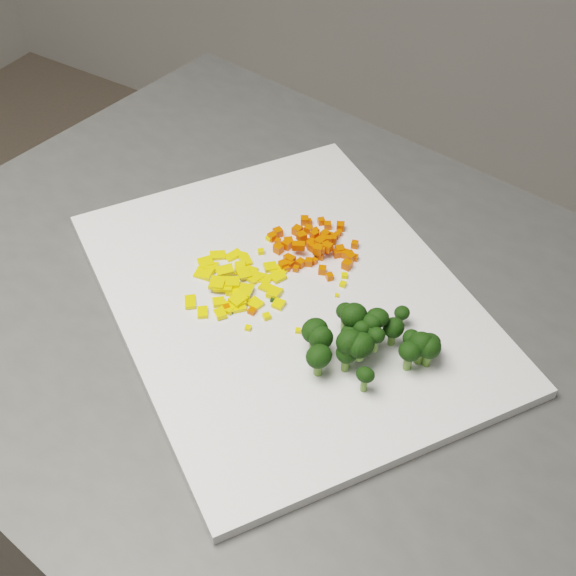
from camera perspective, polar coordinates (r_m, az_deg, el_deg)
The scene contains 143 objects.
counter_block at distance 1.24m, azimuth 1.80°, elevation -17.25°, with size 1.04×0.73×0.90m, color #434240.
cutting_board at distance 0.89m, azimuth 0.00°, elevation -0.74°, with size 0.47×0.37×0.01m, color white.
carrot_pile at distance 0.93m, azimuth 1.82°, elevation 3.33°, with size 0.11×0.11×0.03m, color #E53F02, non-canonical shape.
pepper_pile at distance 0.89m, azimuth -4.06°, elevation 0.40°, with size 0.12×0.12×0.02m, color yellow, non-canonical shape.
broccoli_pile at distance 0.81m, azimuth 5.70°, elevation -3.17°, with size 0.13×0.13×0.06m, color black, non-canonical shape.
carrot_cube_0 at distance 0.94m, azimuth 2.90°, elevation 3.48°, with size 0.01×0.01×0.01m, color #E53F02.
carrot_cube_1 at distance 0.98m, azimuth 2.38°, elevation 4.76°, with size 0.01×0.01×0.01m, color #E53F02.
carrot_cube_2 at distance 0.94m, azimuth -0.69°, elevation 2.85°, with size 0.01×0.01×0.01m, color #E53F02.
carrot_cube_3 at distance 0.95m, azimuth 0.04°, elevation 3.26°, with size 0.01×0.01×0.01m, color #E53F02.
carrot_cube_4 at distance 0.93m, azimuth 0.55°, elevation 3.02°, with size 0.01×0.01×0.01m, color #E53F02.
carrot_cube_5 at distance 0.93m, azimuth 4.79°, elevation 2.18°, with size 0.01×0.01×0.01m, color #E53F02.
carrot_cube_6 at distance 0.94m, azimuth 2.27°, elevation 3.25°, with size 0.01×0.01×0.01m, color #E53F02.
carrot_cube_7 at distance 0.94m, azimuth 2.57°, elevation 3.52°, with size 0.01×0.01×0.01m, color #E53F02.
carrot_cube_8 at distance 0.92m, azimuth 0.13°, elevation 1.71°, with size 0.01×0.01×0.01m, color #E53F02.
carrot_cube_9 at distance 0.93m, azimuth 2.75°, elevation 3.01°, with size 0.01×0.01×0.01m, color #E53F02.
carrot_cube_10 at distance 0.94m, azimuth 4.09°, elevation 2.51°, with size 0.01×0.01×0.01m, color #E53F02.
carrot_cube_11 at distance 0.93m, azimuth 4.45°, elevation 2.17°, with size 0.01×0.01×0.01m, color #E53F02.
carrot_cube_12 at distance 0.93m, azimuth 4.42°, elevation 2.35°, with size 0.01×0.01×0.01m, color #E53F02.
carrot_cube_13 at distance 0.96m, azimuth 3.15°, elevation 3.67°, with size 0.01×0.01×0.01m, color #E53F02.
carrot_cube_14 at distance 0.97m, azimuth 3.75°, elevation 4.39°, with size 0.01×0.01×0.01m, color #E53F02.
carrot_cube_15 at distance 0.92m, azimuth 0.03°, elevation 1.91°, with size 0.01×0.01×0.01m, color #E53F02.
carrot_cube_16 at distance 0.96m, azimuth 0.99°, elevation 3.74°, with size 0.01×0.01×0.01m, color #E53F02.
carrot_cube_17 at distance 0.96m, azimuth 3.66°, elevation 3.95°, with size 0.01×0.01×0.01m, color #E53F02.
carrot_cube_18 at distance 0.91m, azimuth -0.12°, elevation 1.40°, with size 0.01×0.01×0.01m, color #E53F02.
carrot_cube_19 at distance 0.92m, azimuth 1.86°, elevation 1.92°, with size 0.01×0.01×0.01m, color #E53F02.
carrot_cube_20 at distance 0.92m, azimuth -0.32°, elevation 1.64°, with size 0.01×0.01×0.01m, color #E53F02.
carrot_cube_21 at distance 0.93m, azimuth 0.94°, elevation 3.00°, with size 0.01×0.01×0.01m, color #E53F02.
carrot_cube_22 at distance 0.93m, azimuth 4.14°, elevation 2.43°, with size 0.01×0.01×0.01m, color #E53F02.
carrot_cube_23 at distance 0.92m, azimuth 2.16°, elevation 2.75°, with size 0.01×0.01×0.01m, color #E53F02.
carrot_cube_24 at distance 0.95m, azimuth 1.96°, elevation 4.06°, with size 0.01×0.01×0.01m, color #E53F02.
carrot_cube_25 at distance 0.96m, azimuth 3.48°, elevation 3.75°, with size 0.01×0.01×0.01m, color #E53F02.
carrot_cube_26 at distance 0.95m, azimuth -1.12°, elevation 3.65°, with size 0.01×0.01×0.01m, color #E53F02.
carrot_cube_27 at distance 0.91m, azimuth 2.98°, elevation 0.81°, with size 0.01×0.01×0.01m, color #E53F02.
carrot_cube_28 at distance 0.94m, azimuth 1.89°, elevation 2.89°, with size 0.01×0.01×0.01m, color #E53F02.
carrot_cube_29 at distance 0.94m, azimuth -0.68°, elevation 2.80°, with size 0.01×0.01×0.01m, color #E53F02.
carrot_cube_30 at distance 0.92m, azimuth 0.19°, elevation 2.00°, with size 0.01×0.01×0.01m, color #E53F02.
carrot_cube_31 at distance 0.92m, azimuth 1.50°, elevation 1.85°, with size 0.01×0.01×0.01m, color #E53F02.
carrot_cube_32 at distance 0.93m, azimuth 2.31°, elevation 2.27°, with size 0.01×0.01×0.01m, color #E53F02.
carrot_cube_33 at distance 0.94m, azimuth 0.97°, elevation 3.67°, with size 0.01×0.01×0.01m, color #E53F02.
carrot_cube_34 at distance 0.95m, azimuth 4.77°, elevation 3.10°, with size 0.01×0.01×0.01m, color #E53F02.
carrot_cube_35 at distance 0.91m, azimuth 2.46°, elevation 1.28°, with size 0.01×0.01×0.01m, color #E53F02.
carrot_cube_36 at distance 0.91m, azimuth 0.57°, elevation 1.38°, with size 0.01×0.01×0.01m, color #E53F02.
carrot_cube_37 at distance 0.98m, azimuth 1.50°, elevation 4.73°, with size 0.01×0.01×0.01m, color #E53F02.
carrot_cube_38 at distance 0.93m, azimuth -0.02°, elevation 2.13°, with size 0.01×0.01×0.01m, color #E53F02.
carrot_cube_39 at distance 0.95m, azimuth 1.86°, elevation 3.37°, with size 0.01×0.01×0.01m, color #E53F02.
carrot_cube_40 at distance 0.94m, azimuth -0.08°, elevation 3.11°, with size 0.01×0.01×0.01m, color #E53F02.
carrot_cube_41 at distance 0.93m, azimuth 3.51°, elevation 2.48°, with size 0.01×0.01×0.01m, color #E53F02.
carrot_cube_42 at distance 0.97m, azimuth 2.83°, elevation 4.46°, with size 0.01×0.01×0.01m, color #E53F02.
carrot_cube_43 at distance 0.92m, azimuth 4.22°, elevation 1.66°, with size 0.01×0.01×0.01m, color #E53F02.
carrot_cube_44 at distance 0.95m, azimuth -0.72°, elevation 3.32°, with size 0.01×0.01×0.01m, color #E53F02.
carrot_cube_45 at distance 0.94m, azimuth 1.68°, elevation 3.12°, with size 0.01×0.01×0.01m, color #E53F02.
carrot_cube_46 at distance 0.92m, azimuth 0.89°, elevation 1.78°, with size 0.01×0.01×0.01m, color #E53F02.
carrot_cube_47 at distance 0.94m, azimuth 3.72°, elevation 2.68°, with size 0.01×0.01×0.01m, color #E53F02.
carrot_cube_48 at distance 0.96m, azimuth 1.45°, elevation 4.18°, with size 0.01×0.01×0.01m, color #E53F02.
carrot_cube_49 at distance 0.96m, azimuth 0.67°, elevation 4.11°, with size 0.01×0.01×0.01m, color #E53F02.
carrot_cube_50 at distance 0.95m, azimuth 3.18°, elevation 3.49°, with size 0.01×0.01×0.01m, color #E53F02.
carrot_cube_51 at distance 0.98m, azimuth 1.19°, elevation 4.83°, with size 0.01×0.01×0.01m, color #E53F02.
carrot_cube_52 at distance 0.93m, azimuth 2.85°, elevation 2.91°, with size 0.01×0.01×0.01m, color #E53F02.
carrot_cube_53 at distance 0.96m, azimuth -0.72°, elevation 3.98°, with size 0.01×0.01×0.01m, color #E53F02.
carrot_cube_54 at distance 0.95m, azimuth 0.20°, elevation 3.17°, with size 0.01×0.01×0.01m, color #E53F02.
carrot_cube_55 at distance 0.92m, azimuth 2.40°, elevation 2.76°, with size 0.01×0.01×0.01m, color #E53F02.
carrot_cube_56 at distance 0.94m, azimuth 2.74°, elevation 2.92°, with size 0.01×0.01×0.01m, color #E53F02.
carrot_cube_57 at distance 0.94m, azimuth 1.57°, elevation 3.18°, with size 0.01×0.01×0.01m, color #E53F02.
carrot_cube_58 at distance 0.95m, azimuth 1.89°, elevation 3.82°, with size 0.01×0.01×0.01m, color #E53F02.
carrot_cube_59 at distance 0.95m, azimuth 2.66°, elevation 3.81°, with size 0.01×0.01×0.01m, color #E53F02.
carrot_cube_60 at distance 0.95m, azimuth 1.97°, elevation 3.49°, with size 0.01×0.01×0.01m, color #E53F02.
pepper_chunk_0 at distance 0.91m, azimuth -3.17°, elevation 1.07°, with size 0.01×0.02×0.00m, color yellow.
pepper_chunk_1 at distance 0.91m, azimuth -4.51°, elevation 1.26°, with size 0.02×0.01×0.00m, color yellow.
pepper_chunk_2 at distance 0.88m, azimuth -0.66°, elevation -1.16°, with size 0.01×0.01×0.01m, color yellow.
pepper_chunk_3 at distance 0.91m, azimuth -2.41°, elevation 0.76°, with size 0.02×0.02×0.00m, color yellow.
pepper_chunk_4 at distance 0.89m, azimuth -4.67°, elevation 0.03°, with size 0.02×0.01×0.00m, color yellow.
pepper_chunk_5 at distance 0.92m, azimuth -5.52°, elevation 1.49°, with size 0.01×0.02×0.01m, color yellow.
pepper_chunk_6 at distance 0.89m, azimuth -5.04°, elevation 0.36°, with size 0.02×0.02×0.00m, color yellow.
pepper_chunk_7 at distance 0.94m, azimuth -5.03°, elevation 2.32°, with size 0.02×0.01×0.00m, color yellow.
pepper_chunk_8 at distance 0.91m, azimuth -1.78°, elevation 0.69°, with size 0.02×0.01×0.00m, color yellow.
pepper_chunk_9 at distance 0.89m, azimuth -3.91°, elevation -0.09°, with size 0.01×0.02×0.01m, color yellow.
pepper_chunk_10 at distance 0.87m, azimuth -4.26°, elevation -1.42°, with size 0.01×0.01×0.00m, color yellow.
pepper_chunk_11 at distance 0.88m, azimuth -3.57°, elevation -0.82°, with size 0.02×0.02×0.01m, color yellow.
pepper_chunk_12 at distance 0.89m, azimuth -3.98°, elevation 0.41°, with size 0.02×0.01×0.01m, color yellow.
pepper_chunk_13 at distance 0.91m, azimuth -2.84°, elevation 1.13°, with size 0.02×0.01×0.00m, color yellow.
pepper_chunk_14 at distance 0.92m, azimuth -6.14°, elevation 1.17°, with size 0.01×0.01×0.00m, color yellow.
pepper_chunk_15 at distance 0.89m, azimuth -0.96°, elevation -0.36°, with size 0.01×0.02×0.01m, color yellow.
pepper_chunk_16 at distance 0.93m, azimuth -3.04°, elevation 1.99°, with size 0.02×0.01×0.01m, color yellow.
pepper_chunk_17 at distance 0.93m, azimuth -5.88°, elevation 1.80°, with size 0.02×0.02×0.01m, color yellow.
pepper_chunk_18 at distance 0.94m, azimuth -3.91°, elevation 2.33°, with size 0.02×0.01×0.00m, color yellow.
pepper_chunk_19 at distance 0.88m, azimuth -3.60°, elevation -1.29°, with size 0.02×0.02×0.01m, color yellow.
pepper_chunk_20 at distance 0.92m, azimuth -1.26°, elevation 1.50°, with size 0.01×0.02×0.01m, color yellow.
pepper_chunk_21 at distance 0.91m, azimuth -0.66°, elevation 1.23°, with size 0.01×0.02×0.00m, color yellow.
pepper_chunk_22 at distance 0.87m, azimuth -4.84°, elevation -1.83°, with size 0.02×0.01×0.00m, color yellow.
pepper_chunk_23 at distance 0.88m, azimuth -3.49°, elevation -0.80°, with size 0.02×0.01×0.00m, color yellow.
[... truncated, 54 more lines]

